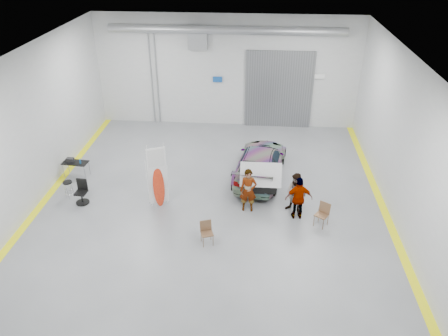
# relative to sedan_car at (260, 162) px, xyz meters

# --- Properties ---
(ground) EXTENTS (16.00, 16.00, 0.00)m
(ground) POSITION_rel_sedan_car_xyz_m (-1.91, -2.32, -0.70)
(ground) COLOR slate
(ground) RESTS_ON ground
(room_shell) EXTENTS (14.02, 16.18, 6.01)m
(room_shell) POSITION_rel_sedan_car_xyz_m (-1.68, -0.10, 3.38)
(room_shell) COLOR #B8BABD
(room_shell) RESTS_ON ground
(sedan_car) EXTENTS (2.64, 5.04, 1.39)m
(sedan_car) POSITION_rel_sedan_car_xyz_m (0.00, 0.00, 0.00)
(sedan_car) COLOR silver
(sedan_car) RESTS_ON ground
(person_a) EXTENTS (0.65, 0.43, 1.80)m
(person_a) POSITION_rel_sedan_car_xyz_m (-0.45, -2.71, 0.20)
(person_a) COLOR #9C7555
(person_a) RESTS_ON ground
(person_b) EXTENTS (1.04, 0.97, 1.69)m
(person_b) POSITION_rel_sedan_car_xyz_m (1.39, -2.70, 0.15)
(person_b) COLOR slate
(person_b) RESTS_ON ground
(person_c) EXTENTS (1.06, 0.52, 1.76)m
(person_c) POSITION_rel_sedan_car_xyz_m (1.47, -3.08, 0.18)
(person_c) COLOR olive
(person_c) RESTS_ON ground
(surfboard_display) EXTENTS (0.72, 0.43, 2.71)m
(surfboard_display) POSITION_rel_sedan_car_xyz_m (-4.07, -2.66, 0.40)
(surfboard_display) COLOR white
(surfboard_display) RESTS_ON ground
(folding_chair_near) EXTENTS (0.52, 0.55, 0.86)m
(folding_chair_near) POSITION_rel_sedan_car_xyz_m (-1.81, -4.91, -0.43)
(folding_chair_near) COLOR brown
(folding_chair_near) RESTS_ON ground
(folding_chair_far) EXTENTS (0.60, 0.66, 0.92)m
(folding_chair_far) POSITION_rel_sedan_car_xyz_m (2.31, -3.51, -0.41)
(folding_chair_far) COLOR brown
(folding_chair_far) RESTS_ON ground
(shop_stool) EXTENTS (0.39, 0.39, 0.76)m
(shop_stool) POSITION_rel_sedan_car_xyz_m (-7.80, -2.43, -0.32)
(shop_stool) COLOR black
(shop_stool) RESTS_ON ground
(work_table) EXTENTS (1.16, 0.65, 0.91)m
(work_table) POSITION_rel_sedan_car_xyz_m (-8.22, -0.67, 0.00)
(work_table) COLOR gray
(work_table) RESTS_ON ground
(office_chair) EXTENTS (0.54, 0.54, 1.01)m
(office_chair) POSITION_rel_sedan_car_xyz_m (-7.14, -2.72, -0.25)
(office_chair) COLOR black
(office_chair) RESTS_ON ground
(trunk_lid) EXTENTS (1.63, 0.99, 0.04)m
(trunk_lid) POSITION_rel_sedan_car_xyz_m (0.00, -2.15, 0.72)
(trunk_lid) COLOR silver
(trunk_lid) RESTS_ON sedan_car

